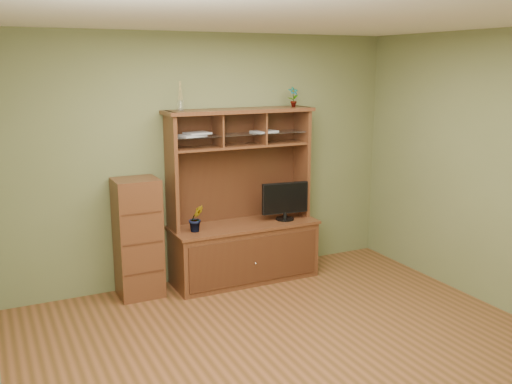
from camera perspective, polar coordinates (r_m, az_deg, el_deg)
room at (r=4.51m, az=4.23°, el=-0.37°), size 4.54×4.04×2.74m
media_hutch at (r=6.35m, az=-1.29°, el=-4.22°), size 1.66×0.61×1.90m
monitor at (r=6.40m, az=2.94°, el=-0.84°), size 0.54×0.21×0.43m
orchid_plant at (r=5.99m, az=-6.00°, el=-2.64°), size 0.16×0.13×0.29m
top_plant at (r=6.46m, az=3.75°, el=9.48°), size 0.12×0.09×0.22m
reed_diffuser at (r=5.92m, az=-7.56°, el=9.17°), size 0.06×0.06×0.30m
magazines at (r=6.09m, az=-3.86°, el=5.87°), size 1.17×0.28×0.04m
side_cabinet at (r=6.00m, az=-11.72°, el=-4.53°), size 0.44×0.40×1.24m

